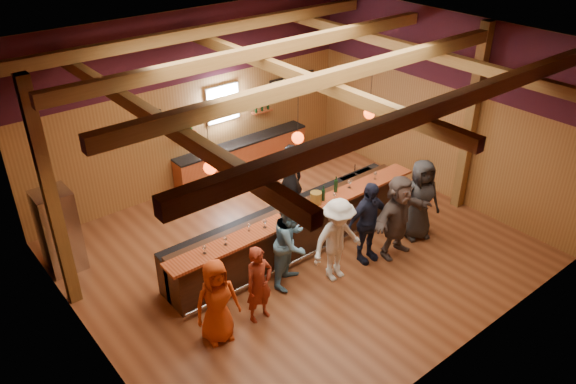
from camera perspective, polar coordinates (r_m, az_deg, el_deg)
name	(u,v)px	position (r m, az deg, el deg)	size (l,w,h in m)	color
room	(296,112)	(10.81, 0.82, 8.09)	(9.04, 9.00, 4.52)	brown
bar_counter	(293,228)	(12.13, 0.51, -3.64)	(6.30, 1.07, 1.11)	black
back_bar_cabinet	(243,157)	(15.26, -4.60, 3.53)	(4.00, 0.52, 0.95)	#90371A
window	(223,103)	(14.61, -6.67, 8.93)	(0.95, 0.09, 0.95)	silver
framed_pictures	(250,94)	(15.03, -3.86, 9.88)	(5.35, 0.05, 0.45)	black
wine_shelves	(225,120)	(14.71, -6.43, 7.30)	(3.00, 0.18, 0.30)	#90371A
pendant_lights	(298,138)	(10.96, 0.99, 5.56)	(4.24, 0.24, 1.37)	black
stainless_fridge	(59,231)	(12.26, -22.25, -3.68)	(0.70, 0.70, 1.80)	silver
customer_orange	(217,301)	(9.85, -7.26, -10.96)	(0.80, 0.52, 1.64)	#BA3C11
customer_redvest	(259,284)	(10.21, -2.96, -9.35)	(0.56, 0.37, 1.55)	maroon
customer_denim	(291,243)	(10.94, 0.35, -5.16)	(0.91, 0.71, 1.88)	#578BAF
customer_white	(337,240)	(11.10, 5.03, -4.92)	(1.17, 0.67, 1.82)	silver
customer_navy	(368,223)	(11.68, 8.10, -3.09)	(1.08, 0.45, 1.84)	#181C31
customer_brown	(398,216)	(11.97, 11.10, -2.45)	(1.73, 0.55, 1.87)	#584946
customer_dark	(420,200)	(12.65, 13.26, -0.77)	(0.92, 0.60, 1.89)	#27272A
bartender	(290,180)	(13.13, 0.17, 1.19)	(0.67, 0.44, 1.84)	black
ice_bucket	(316,198)	(11.80, 2.85, -0.61)	(0.24, 0.24, 0.27)	brown
bottle_a	(323,195)	(11.92, 3.60, -0.27)	(0.08, 0.08, 0.35)	black
bottle_b	(336,186)	(12.26, 4.88, 0.63)	(0.08, 0.08, 0.38)	black
glass_a	(204,248)	(10.40, -8.51, -5.62)	(0.08, 0.08, 0.18)	silver
glass_b	(225,239)	(10.58, -6.40, -4.74)	(0.08, 0.08, 0.19)	silver
glass_c	(249,225)	(10.93, -4.02, -3.41)	(0.08, 0.08, 0.17)	silver
glass_d	(265,222)	(11.01, -2.38, -3.02)	(0.09, 0.09, 0.20)	silver
glass_e	(281,213)	(11.25, -0.72, -2.18)	(0.09, 0.09, 0.19)	silver
glass_f	(335,195)	(11.95, 4.75, -0.26)	(0.08, 0.08, 0.19)	silver
glass_g	(350,182)	(12.44, 6.28, 0.99)	(0.09, 0.09, 0.20)	silver
glass_h	(375,174)	(12.87, 8.86, 1.84)	(0.09, 0.09, 0.20)	silver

